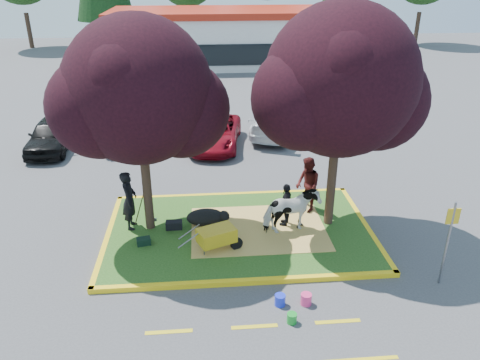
{
  "coord_description": "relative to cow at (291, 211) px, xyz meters",
  "views": [
    {
      "loc": [
        -1.08,
        -12.66,
        7.75
      ],
      "look_at": [
        0.07,
        0.5,
        1.64
      ],
      "focal_mm": 35.0,
      "sensor_mm": 36.0,
      "label": 1
    }
  ],
  "objects": [
    {
      "name": "visitor_b",
      "position": [
        -0.07,
        0.46,
        -0.01
      ],
      "size": [
        0.64,
        0.91,
        1.43
      ],
      "primitive_type": "imported",
      "rotation": [
        0.0,
        0.0,
        -1.96
      ],
      "color": "black",
      "rests_on": "median_island"
    },
    {
      "name": "curb_far",
      "position": [
        -1.57,
        2.84,
        -0.79
      ],
      "size": [
        8.3,
        0.16,
        0.15
      ],
      "primitive_type": "cube",
      "color": "yellow",
      "rests_on": "ground"
    },
    {
      "name": "tree_purple_right",
      "position": [
        1.35,
        0.44,
        3.69
      ],
      "size": [
        5.3,
        4.4,
        6.82
      ],
      "color": "black",
      "rests_on": "median_island"
    },
    {
      "name": "fire_lane_stripe_c",
      "position": [
        0.43,
        -3.94,
        -0.87
      ],
      "size": [
        1.1,
        0.12,
        0.01
      ],
      "primitive_type": "cube",
      "color": "yellow",
      "rests_on": "ground"
    },
    {
      "name": "curb_left",
      "position": [
        -5.65,
        0.26,
        -0.79
      ],
      "size": [
        0.16,
        5.3,
        0.15
      ],
      "primitive_type": "cube",
      "color": "yellow",
      "rests_on": "ground"
    },
    {
      "name": "car_white",
      "position": [
        1.18,
        9.66,
        -0.13
      ],
      "size": [
        3.78,
        5.5,
        1.48
      ],
      "primitive_type": "imported",
      "rotation": [
        0.0,
        0.0,
        2.77
      ],
      "color": "white",
      "rests_on": "ground"
    },
    {
      "name": "curb_near",
      "position": [
        -1.57,
        -2.32,
        -0.79
      ],
      "size": [
        8.3,
        0.16,
        0.15
      ],
      "primitive_type": "cube",
      "color": "yellow",
      "rests_on": "ground"
    },
    {
      "name": "straw_bedding",
      "position": [
        -0.97,
        0.26,
        -0.71
      ],
      "size": [
        4.2,
        3.0,
        0.01
      ],
      "primitive_type": "cube",
      "color": "#E5BF5E",
      "rests_on": "median_island"
    },
    {
      "name": "gear_bag_dark",
      "position": [
        -3.62,
        0.5,
        -0.59
      ],
      "size": [
        0.51,
        0.28,
        0.26
      ],
      "primitive_type": "cube",
      "rotation": [
        0.0,
        0.0,
        -0.01
      ],
      "color": "black",
      "rests_on": "median_island"
    },
    {
      "name": "bucket_blue",
      "position": [
        -0.85,
        -3.22,
        -0.72
      ],
      "size": [
        0.32,
        0.32,
        0.29
      ],
      "primitive_type": "cylinder",
      "rotation": [
        0.0,
        0.0,
        -0.2
      ],
      "color": "#1C2EE1",
      "rests_on": "ground"
    },
    {
      "name": "car_grey",
      "position": [
        4.41,
        9.23,
        -0.26
      ],
      "size": [
        2.22,
        3.89,
        1.21
      ],
      "primitive_type": "imported",
      "rotation": [
        0.0,
        0.0,
        0.27
      ],
      "color": "#5A5C62",
      "rests_on": "ground"
    },
    {
      "name": "sign_post",
      "position": [
        3.54,
        -2.7,
        0.62
      ],
      "size": [
        0.34,
        0.06,
        2.42
      ],
      "rotation": [
        0.0,
        0.0,
        -0.01
      ],
      "color": "slate",
      "rests_on": "ground"
    },
    {
      "name": "median_island",
      "position": [
        -1.57,
        0.26,
        -0.79
      ],
      "size": [
        8.0,
        5.0,
        0.15
      ],
      "primitive_type": "cube",
      "color": "#1E4816",
      "rests_on": "ground"
    },
    {
      "name": "bucket_pink",
      "position": [
        -0.2,
        -3.25,
        -0.72
      ],
      "size": [
        0.36,
        0.36,
        0.3
      ],
      "primitive_type": "cylinder",
      "rotation": [
        0.0,
        0.0,
        -0.37
      ],
      "color": "#EE3479",
      "rests_on": "ground"
    },
    {
      "name": "handler",
      "position": [
        -4.96,
        0.73,
        0.23
      ],
      "size": [
        0.47,
        0.71,
        1.9
      ],
      "primitive_type": "imported",
      "rotation": [
        0.0,
        0.0,
        1.54
      ],
      "color": "black",
      "rests_on": "median_island"
    },
    {
      "name": "car_black",
      "position": [
        -9.44,
        8.39,
        -0.16
      ],
      "size": [
        1.69,
        4.18,
        1.42
      ],
      "primitive_type": "imported",
      "rotation": [
        0.0,
        0.0,
        0.0
      ],
      "color": "black",
      "rests_on": "ground"
    },
    {
      "name": "fire_lane_stripe_b",
      "position": [
        -1.57,
        -3.94,
        -0.87
      ],
      "size": [
        1.1,
        0.12,
        0.01
      ],
      "primitive_type": "cube",
      "color": "yellow",
      "rests_on": "ground"
    },
    {
      "name": "bucket_green",
      "position": [
        -0.67,
        -3.87,
        -0.74
      ],
      "size": [
        0.27,
        0.27,
        0.26
      ],
      "primitive_type": "cylinder",
      "rotation": [
        0.0,
        0.0,
        -0.15
      ],
      "color": "#169329",
      "rests_on": "ground"
    },
    {
      "name": "cow",
      "position": [
        0.0,
        0.0,
        0.0
      ],
      "size": [
        1.85,
        1.22,
        1.44
      ],
      "primitive_type": "imported",
      "rotation": [
        0.0,
        0.0,
        1.86
      ],
      "color": "white",
      "rests_on": "median_island"
    },
    {
      "name": "fire_lane_stripe_a",
      "position": [
        -3.57,
        -3.94,
        -0.87
      ],
      "size": [
        1.1,
        0.12,
        0.01
      ],
      "primitive_type": "cube",
      "color": "yellow",
      "rests_on": "ground"
    },
    {
      "name": "gear_bag_green",
      "position": [
        -4.48,
        -0.35,
        -0.61
      ],
      "size": [
        0.45,
        0.33,
        0.21
      ],
      "primitive_type": "cube",
      "rotation": [
        0.0,
        0.0,
        0.22
      ],
      "color": "black",
      "rests_on": "median_island"
    },
    {
      "name": "calf",
      "position": [
        -2.62,
        0.67,
        -0.46
      ],
      "size": [
        1.32,
        0.89,
        0.53
      ],
      "primitive_type": "ellipsoid",
      "rotation": [
        0.0,
        0.0,
        -0.18
      ],
      "color": "black",
      "rests_on": "median_island"
    },
    {
      "name": "wheelbarrow",
      "position": [
        -2.31,
        -0.85,
        -0.23
      ],
      "size": [
        1.88,
        0.99,
        0.72
      ],
      "rotation": [
        0.0,
        0.0,
        0.4
      ],
      "color": "black",
      "rests_on": "median_island"
    },
    {
      "name": "car_red",
      "position": [
        -2.01,
        8.21,
        -0.22
      ],
      "size": [
        2.83,
        4.91,
        1.29
      ],
      "primitive_type": "imported",
      "rotation": [
        0.0,
        0.0,
        -0.15
      ],
      "color": "maroon",
      "rests_on": "ground"
    },
    {
      "name": "visitor_a",
      "position": [
        0.8,
        1.37,
        0.22
      ],
      "size": [
        0.9,
        1.05,
        1.88
      ],
      "primitive_type": "imported",
      "rotation": [
        0.0,
        0.0,
        -1.33
      ],
      "color": "#421413",
      "rests_on": "median_island"
    },
    {
      "name": "ground",
      "position": [
        -1.57,
        0.26,
        -0.87
      ],
      "size": [
        90.0,
        90.0,
        0.0
      ],
      "primitive_type": "plane",
      "color": "#424244",
      "rests_on": "ground"
    },
    {
      "name": "curb_right",
      "position": [
        2.51,
        0.26,
        -0.79
      ],
      "size": [
        0.16,
        5.3,
        0.15
      ],
      "primitive_type": "cube",
      "color": "yellow",
      "rests_on": "ground"
    },
    {
      "name": "retail_building",
      "position": [
        0.43,
        28.24,
        1.38
      ],
      "size": [
        20.4,
        8.4,
        4.4
      ],
      "color": "silver",
      "rests_on": "ground"
    },
    {
      "name": "tree_purple_left",
      "position": [
        -4.35,
        0.64,
        3.49
      ],
      "size": [
        5.06,
        4.2,
        6.51
      ],
      "color": "black",
      "rests_on": "median_island"
    },
    {
      "name": "car_silver",
      "position": [
        -6.62,
        8.85,
        -0.25
      ],
      "size": [
        1.98,
        3.93,
        1.24
      ],
      "primitive_type": "imported",
      "rotation": [
        0.0,
        0.0,
        3.33
      ],
      "color": "gray",
      "rests_on": "ground"
    }
  ]
}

